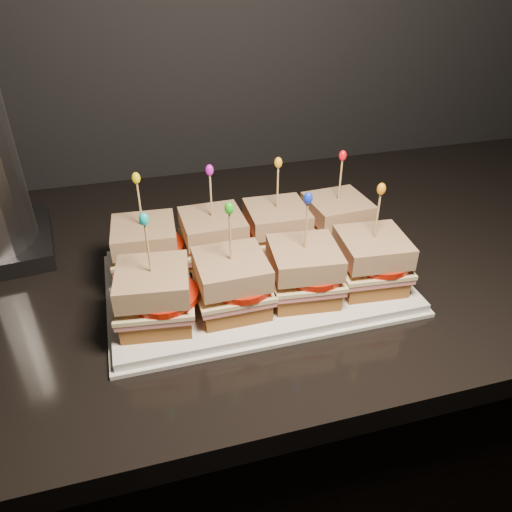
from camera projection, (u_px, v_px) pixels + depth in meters
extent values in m
cube|color=black|center=(329.00, 412.00, 1.16)|extent=(2.13, 0.70, 0.88)
cube|color=black|center=(349.00, 245.00, 0.91)|extent=(2.17, 0.74, 0.04)
cube|color=white|center=(256.00, 281.00, 0.77)|extent=(0.44, 0.27, 0.02)
cube|color=white|center=(256.00, 284.00, 0.77)|extent=(0.45, 0.28, 0.01)
cube|color=brown|center=(148.00, 263.00, 0.77)|extent=(0.10, 0.10, 0.03)
cube|color=#BD5B5F|center=(147.00, 254.00, 0.76)|extent=(0.11, 0.10, 0.01)
cube|color=beige|center=(146.00, 250.00, 0.76)|extent=(0.11, 0.10, 0.01)
cylinder|color=#AE1707|center=(154.00, 247.00, 0.75)|extent=(0.09, 0.09, 0.01)
cube|color=#632B0D|center=(144.00, 234.00, 0.74)|extent=(0.10, 0.10, 0.03)
cylinder|color=tan|center=(140.00, 207.00, 0.72)|extent=(0.00, 0.00, 0.09)
ellipsoid|color=yellow|center=(136.00, 178.00, 0.69)|extent=(0.01, 0.01, 0.02)
cube|color=brown|center=(214.00, 253.00, 0.79)|extent=(0.09, 0.09, 0.03)
cube|color=#BD5B5F|center=(214.00, 244.00, 0.78)|extent=(0.10, 0.10, 0.01)
cube|color=beige|center=(213.00, 241.00, 0.78)|extent=(0.10, 0.10, 0.01)
cylinder|color=#AE1707|center=(221.00, 237.00, 0.77)|extent=(0.09, 0.09, 0.01)
cube|color=#632B0D|center=(212.00, 225.00, 0.77)|extent=(0.09, 0.09, 0.03)
cylinder|color=tan|center=(211.00, 198.00, 0.74)|extent=(0.00, 0.00, 0.09)
ellipsoid|color=#C010C0|center=(210.00, 170.00, 0.72)|extent=(0.01, 0.01, 0.02)
cube|color=brown|center=(276.00, 244.00, 0.82)|extent=(0.09, 0.09, 0.03)
cube|color=#BD5B5F|center=(276.00, 235.00, 0.81)|extent=(0.10, 0.10, 0.01)
cube|color=beige|center=(276.00, 232.00, 0.80)|extent=(0.10, 0.10, 0.01)
cylinder|color=#AE1707|center=(285.00, 228.00, 0.80)|extent=(0.09, 0.09, 0.01)
cube|color=#632B0D|center=(277.00, 216.00, 0.79)|extent=(0.10, 0.10, 0.03)
cylinder|color=tan|center=(278.00, 190.00, 0.76)|extent=(0.00, 0.00, 0.09)
ellipsoid|color=#FCA61D|center=(278.00, 163.00, 0.74)|extent=(0.01, 0.01, 0.02)
cube|color=brown|center=(335.00, 235.00, 0.84)|extent=(0.10, 0.10, 0.03)
cube|color=#BD5B5F|center=(336.00, 227.00, 0.83)|extent=(0.11, 0.10, 0.01)
cube|color=beige|center=(336.00, 223.00, 0.83)|extent=(0.11, 0.10, 0.01)
cylinder|color=#AE1707|center=(345.00, 220.00, 0.82)|extent=(0.09, 0.09, 0.01)
cube|color=#632B0D|center=(338.00, 208.00, 0.81)|extent=(0.10, 0.10, 0.03)
cylinder|color=tan|center=(340.00, 183.00, 0.79)|extent=(0.00, 0.00, 0.09)
ellipsoid|color=red|center=(343.00, 156.00, 0.76)|extent=(0.01, 0.01, 0.02)
cube|color=brown|center=(157.00, 312.00, 0.67)|extent=(0.10, 0.10, 0.03)
cube|color=#BD5B5F|center=(155.00, 303.00, 0.66)|extent=(0.11, 0.11, 0.01)
cube|color=beige|center=(155.00, 298.00, 0.66)|extent=(0.11, 0.11, 0.01)
cylinder|color=#AE1707|center=(164.00, 295.00, 0.65)|extent=(0.09, 0.09, 0.01)
cube|color=#632B0D|center=(153.00, 281.00, 0.64)|extent=(0.10, 0.10, 0.03)
cylinder|color=tan|center=(148.00, 251.00, 0.62)|extent=(0.00, 0.00, 0.09)
ellipsoid|color=#0EB4A7|center=(144.00, 219.00, 0.59)|extent=(0.01, 0.01, 0.02)
cube|color=brown|center=(232.00, 300.00, 0.69)|extent=(0.09, 0.09, 0.03)
cube|color=#BD5B5F|center=(232.00, 290.00, 0.68)|extent=(0.10, 0.10, 0.01)
cube|color=beige|center=(232.00, 286.00, 0.68)|extent=(0.10, 0.10, 0.01)
cylinder|color=#AE1707|center=(241.00, 282.00, 0.67)|extent=(0.09, 0.09, 0.01)
cube|color=#632B0D|center=(231.00, 269.00, 0.66)|extent=(0.09, 0.09, 0.03)
cylinder|color=tan|center=(230.00, 240.00, 0.64)|extent=(0.00, 0.00, 0.09)
ellipsoid|color=green|center=(229.00, 208.00, 0.62)|extent=(0.01, 0.01, 0.02)
cube|color=brown|center=(303.00, 288.00, 0.72)|extent=(0.10, 0.10, 0.03)
cube|color=#BD5B5F|center=(303.00, 278.00, 0.71)|extent=(0.11, 0.11, 0.01)
cube|color=beige|center=(303.00, 274.00, 0.70)|extent=(0.11, 0.11, 0.01)
cylinder|color=#AE1707|center=(313.00, 271.00, 0.70)|extent=(0.09, 0.09, 0.01)
cube|color=#632B0D|center=(304.00, 258.00, 0.69)|extent=(0.10, 0.10, 0.03)
cylinder|color=tan|center=(306.00, 229.00, 0.66)|extent=(0.00, 0.00, 0.09)
ellipsoid|color=#142FCC|center=(308.00, 198.00, 0.64)|extent=(0.01, 0.01, 0.02)
cube|color=brown|center=(368.00, 276.00, 0.74)|extent=(0.10, 0.10, 0.03)
cube|color=#BD5B5F|center=(370.00, 267.00, 0.73)|extent=(0.11, 0.10, 0.01)
cube|color=beige|center=(370.00, 263.00, 0.73)|extent=(0.11, 0.11, 0.01)
cylinder|color=#AE1707|center=(380.00, 260.00, 0.72)|extent=(0.09, 0.09, 0.01)
cube|color=#632B0D|center=(373.00, 247.00, 0.71)|extent=(0.10, 0.10, 0.03)
cylinder|color=tan|center=(377.00, 219.00, 0.69)|extent=(0.00, 0.00, 0.09)
ellipsoid|color=orange|center=(381.00, 189.00, 0.66)|extent=(0.01, 0.01, 0.02)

